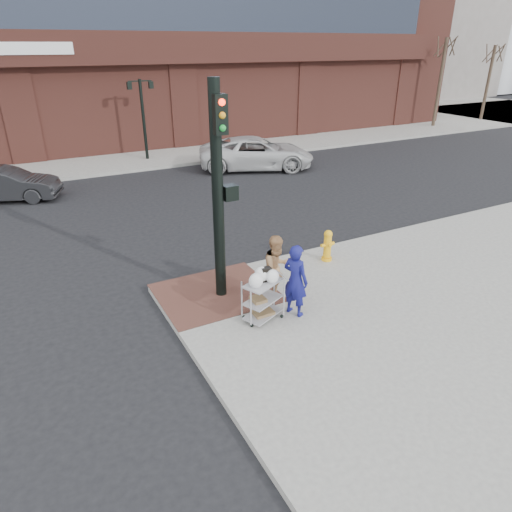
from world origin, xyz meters
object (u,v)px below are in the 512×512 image
sedan_dark (5,184)px  lamp_post (143,111)px  minivan_white (257,153)px  woman_blue (295,280)px  utility_cart (263,297)px  pedestrian_tan (277,269)px  traffic_signal_pole (219,189)px  fire_hydrant (327,245)px

sedan_dark → lamp_post: bearing=-38.9°
sedan_dark → minivan_white: size_ratio=0.71×
lamp_post → woman_blue: bearing=-94.7°
utility_cart → sedan_dark: bearing=110.4°
sedan_dark → minivan_white: 11.26m
lamp_post → pedestrian_tan: (-1.43, -16.06, -1.65)m
traffic_signal_pole → minivan_white: size_ratio=0.88×
traffic_signal_pole → utility_cart: size_ratio=4.06×
traffic_signal_pole → pedestrian_tan: (1.04, -0.84, -1.86)m
traffic_signal_pole → fire_hydrant: (3.42, 0.38, -2.22)m
pedestrian_tan → lamp_post: bearing=73.4°
pedestrian_tan → minivan_white: pedestrian_tan is taller
woman_blue → utility_cart: bearing=55.7°
pedestrian_tan → minivan_white: size_ratio=0.29×
woman_blue → pedestrian_tan: 0.74m
lamp_post → woman_blue: (-1.40, -16.80, -1.62)m
woman_blue → minivan_white: bearing=-47.5°
woman_blue → sedan_dark: woman_blue is taller
traffic_signal_pole → utility_cart: traffic_signal_pole is taller
traffic_signal_pole → woman_blue: 2.65m
lamp_post → fire_hydrant: size_ratio=4.40×
traffic_signal_pole → sedan_dark: traffic_signal_pole is taller
pedestrian_tan → minivan_white: bearing=52.3°
woman_blue → fire_hydrant: 3.07m
lamp_post → woman_blue: 16.94m
pedestrian_tan → sedan_dark: size_ratio=0.41×
traffic_signal_pole → pedestrian_tan: 2.29m
traffic_signal_pole → fire_hydrant: bearing=6.3°
sedan_dark → utility_cart: (4.72, -12.67, 0.04)m
utility_cart → traffic_signal_pole: bearing=103.5°
lamp_post → fire_hydrant: 15.01m
traffic_signal_pole → minivan_white: traffic_signal_pole is taller
fire_hydrant → woman_blue: bearing=-140.1°
lamp_post → minivan_white: 6.34m
woman_blue → sedan_dark: size_ratio=0.42×
minivan_white → utility_cart: (-6.54, -12.48, -0.08)m
sedan_dark → woman_blue: bearing=-136.0°
woman_blue → sedan_dark: bearing=0.3°
pedestrian_tan → fire_hydrant: bearing=15.6°
traffic_signal_pole → lamp_post: bearing=80.8°
utility_cart → pedestrian_tan: bearing=40.0°
traffic_signal_pole → utility_cart: (0.34, -1.42, -2.12)m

